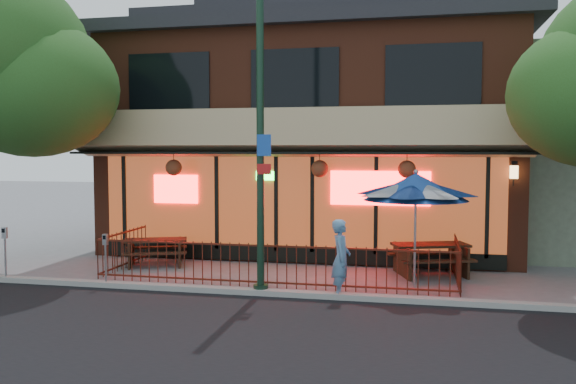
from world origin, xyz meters
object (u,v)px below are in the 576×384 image
patio_umbrella (416,187)px  parking_meter_near (106,251)px  picnic_table_left (155,248)px  street_light (260,148)px  picnic_table_right (430,254)px  parking_meter_far (5,245)px  pedestrian (341,259)px

patio_umbrella → parking_meter_near: size_ratio=2.22×
picnic_table_left → patio_umbrella: (6.83, -1.14, 1.81)m
street_light → picnic_table_right: (3.60, 2.80, -2.63)m
picnic_table_right → patio_umbrella: (-0.37, -1.40, 1.76)m
picnic_table_right → patio_umbrella: bearing=-104.6°
street_light → picnic_table_left: street_light is taller
parking_meter_far → picnic_table_right: bearing=16.4°
picnic_table_right → parking_meter_near: (-7.21, -2.88, 0.30)m
patio_umbrella → picnic_table_left: bearing=170.5°
patio_umbrella → pedestrian: size_ratio=1.61×
picnic_table_right → parking_meter_near: bearing=-158.2°
picnic_table_left → picnic_table_right: bearing=2.1°
patio_umbrella → parking_meter_near: bearing=-167.8°
street_light → picnic_table_right: 5.27m
pedestrian → parking_meter_far: size_ratio=1.28×
parking_meter_near → parking_meter_far: bearing=-180.0°
street_light → patio_umbrella: 3.63m
picnic_table_right → patio_umbrella: 2.28m
street_light → pedestrian: 2.90m
patio_umbrella → parking_meter_far: patio_umbrella is taller
picnic_table_left → parking_meter_far: parking_meter_far is taller
picnic_table_right → pedestrian: (-1.87, -2.75, 0.31)m
street_light → picnic_table_left: 5.16m
pedestrian → parking_meter_far: 7.94m
picnic_table_left → pedestrian: bearing=-25.0°
parking_meter_near → pedestrian: bearing=1.4°
parking_meter_near → parking_meter_far: parking_meter_far is taller
picnic_table_left → parking_meter_near: size_ratio=1.67×
picnic_table_left → parking_meter_far: bearing=-134.8°
patio_umbrella → parking_meter_far: 9.66m
parking_meter_near → parking_meter_far: (-2.59, -0.00, 0.06)m
picnic_table_left → patio_umbrella: bearing=-9.5°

